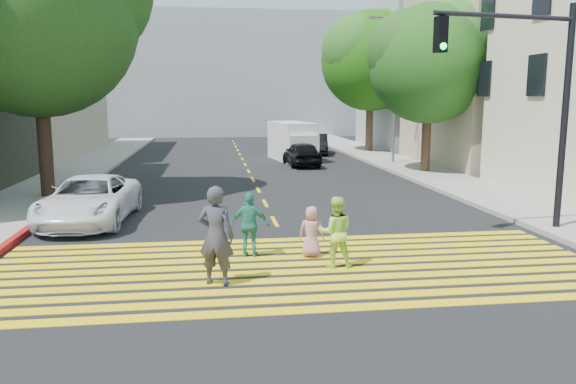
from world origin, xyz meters
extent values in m
plane|color=black|center=(0.00, 0.00, 0.00)|extent=(120.00, 120.00, 0.00)
cube|color=gray|center=(-8.50, 22.00, 0.07)|extent=(3.00, 40.00, 0.15)
cube|color=gray|center=(8.50, 15.00, 0.07)|extent=(3.00, 60.00, 0.15)
cube|color=maroon|center=(-6.90, 6.00, 0.08)|extent=(0.20, 8.00, 0.16)
cube|color=yellow|center=(0.00, -1.20, 0.01)|extent=(13.40, 0.35, 0.01)
cube|color=yellow|center=(0.00, -0.65, 0.01)|extent=(13.40, 0.35, 0.01)
cube|color=yellow|center=(0.00, -0.10, 0.01)|extent=(13.40, 0.35, 0.01)
cube|color=yellow|center=(0.00, 0.45, 0.01)|extent=(13.40, 0.35, 0.01)
cube|color=yellow|center=(0.00, 1.00, 0.01)|extent=(13.40, 0.35, 0.01)
cube|color=yellow|center=(0.00, 1.55, 0.01)|extent=(13.40, 0.35, 0.01)
cube|color=yellow|center=(0.00, 2.10, 0.01)|extent=(13.40, 0.35, 0.01)
cube|color=yellow|center=(0.00, 2.65, 0.01)|extent=(13.40, 0.35, 0.01)
cube|color=yellow|center=(0.00, 3.20, 0.01)|extent=(13.40, 0.35, 0.01)
cube|color=yellow|center=(0.00, 3.75, 0.01)|extent=(13.40, 0.35, 0.01)
cube|color=yellow|center=(0.00, 6.00, 0.01)|extent=(0.12, 1.40, 0.01)
cube|color=yellow|center=(0.00, 9.00, 0.01)|extent=(0.12, 1.40, 0.01)
cube|color=yellow|center=(0.00, 12.00, 0.01)|extent=(0.12, 1.40, 0.01)
cube|color=yellow|center=(0.00, 15.00, 0.01)|extent=(0.12, 1.40, 0.01)
cube|color=yellow|center=(0.00, 18.00, 0.01)|extent=(0.12, 1.40, 0.01)
cube|color=yellow|center=(0.00, 21.00, 0.01)|extent=(0.12, 1.40, 0.01)
cube|color=yellow|center=(0.00, 24.00, 0.01)|extent=(0.12, 1.40, 0.01)
cube|color=yellow|center=(0.00, 27.00, 0.01)|extent=(0.12, 1.40, 0.01)
cube|color=yellow|center=(0.00, 30.00, 0.01)|extent=(0.12, 1.40, 0.01)
cube|color=yellow|center=(0.00, 33.00, 0.01)|extent=(0.12, 1.40, 0.01)
cube|color=yellow|center=(0.00, 36.00, 0.01)|extent=(0.12, 1.40, 0.01)
cube|color=yellow|center=(0.00, 39.00, 0.01)|extent=(0.12, 1.40, 0.01)
cube|color=tan|center=(15.00, 19.00, 5.00)|extent=(10.00, 10.00, 10.00)
cube|color=gray|center=(15.00, 30.00, 5.00)|extent=(10.00, 10.00, 10.00)
cube|color=gray|center=(0.00, 48.00, 6.00)|extent=(30.00, 8.00, 12.00)
cylinder|color=#2F2116|center=(-7.82, 10.90, 1.84)|extent=(0.53, 0.53, 3.68)
sphere|color=black|center=(-7.82, 10.90, 6.52)|extent=(7.74, 7.74, 7.09)
cylinder|color=#4B2E1E|center=(8.55, 15.87, 1.51)|extent=(0.56, 0.56, 3.02)
sphere|color=#1D5A20|center=(8.55, 15.87, 5.30)|extent=(7.15, 7.15, 5.69)
sphere|color=#194E1C|center=(9.73, 15.81, 6.16)|extent=(5.36, 5.36, 4.27)
sphere|color=#184C12|center=(7.54, 15.98, 5.87)|extent=(5.01, 5.01, 3.99)
cylinder|color=#4B3B26|center=(8.84, 26.95, 1.75)|extent=(0.59, 0.59, 3.50)
sphere|color=#133407|center=(8.84, 26.95, 6.16)|extent=(8.05, 8.05, 6.66)
sphere|color=#185E13|center=(10.06, 27.59, 7.16)|extent=(6.04, 6.04, 5.00)
sphere|color=#19460C|center=(7.76, 26.45, 6.83)|extent=(5.64, 5.64, 4.66)
imported|color=#383641|center=(-1.78, 0.40, 1.00)|extent=(0.85, 0.71, 1.99)
imported|color=#B6EC4F|center=(0.81, 1.25, 0.79)|extent=(0.80, 0.65, 1.57)
imported|color=#BF7A8D|center=(0.43, 2.10, 0.60)|extent=(0.67, 0.54, 1.20)
imported|color=teal|center=(-0.98, 2.30, 0.76)|extent=(0.95, 0.53, 1.53)
imported|color=white|center=(-5.46, 6.62, 0.69)|extent=(2.59, 5.10, 1.38)
imported|color=black|center=(3.05, 19.93, 0.68)|extent=(1.81, 4.05, 1.35)
imported|color=#ACAFBC|center=(3.39, 31.55, 0.67)|extent=(1.99, 4.68, 1.35)
imported|color=black|center=(5.10, 26.42, 0.67)|extent=(2.08, 4.26, 1.35)
cube|color=silver|center=(2.93, 23.01, 1.14)|extent=(2.50, 4.77, 2.27)
cube|color=silver|center=(3.24, 21.04, 0.82)|extent=(1.87, 1.34, 1.64)
cylinder|color=black|center=(2.47, 21.28, 0.32)|extent=(0.32, 0.66, 0.64)
cylinder|color=black|center=(3.90, 21.51, 0.32)|extent=(0.32, 0.66, 0.64)
cylinder|color=black|center=(1.96, 24.52, 0.32)|extent=(0.32, 0.66, 0.64)
cylinder|color=black|center=(3.40, 24.74, 0.32)|extent=(0.32, 0.66, 0.64)
cylinder|color=black|center=(7.61, 3.66, 3.06)|extent=(0.21, 0.21, 6.12)
cylinder|color=black|center=(5.59, 3.36, 5.71)|extent=(4.05, 0.72, 0.12)
cube|color=black|center=(3.78, 3.09, 5.20)|extent=(0.30, 0.30, 0.86)
sphere|color=#03DA46|center=(3.80, 2.95, 4.91)|extent=(0.19, 0.19, 0.16)
cylinder|color=gray|center=(8.18, 19.70, 4.05)|extent=(0.18, 0.18, 8.11)
cylinder|color=gray|center=(7.40, 19.50, 7.93)|extent=(1.60, 0.51, 0.11)
cube|color=gray|center=(6.70, 19.32, 7.88)|extent=(0.49, 0.30, 0.14)
camera|label=1|loc=(-1.82, -10.41, 3.65)|focal=35.00mm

